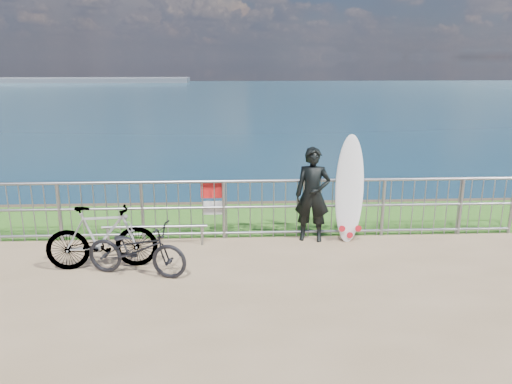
{
  "coord_description": "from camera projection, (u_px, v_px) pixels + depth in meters",
  "views": [
    {
      "loc": [
        -0.33,
        -7.27,
        3.3
      ],
      "look_at": [
        0.08,
        1.2,
        1.0
      ],
      "focal_mm": 35.0,
      "sensor_mm": 36.0,
      "label": 1
    }
  ],
  "objects": [
    {
      "name": "surfer",
      "position": [
        313.0,
        195.0,
        9.09
      ],
      "size": [
        0.71,
        0.55,
        1.74
      ],
      "primitive_type": "imported",
      "rotation": [
        0.0,
        0.0,
        -0.22
      ],
      "color": "black",
      "rests_on": "ground"
    },
    {
      "name": "bike_rack",
      "position": [
        155.0,
        229.0,
        8.94
      ],
      "size": [
        1.88,
        0.05,
        0.39
      ],
      "color": "gray",
      "rests_on": "ground"
    },
    {
      "name": "seascape",
      "position": [
        86.0,
        82.0,
        149.09
      ],
      "size": [
        260.0,
        260.0,
        5.0
      ],
      "color": "brown",
      "rests_on": "ground"
    },
    {
      "name": "bicycle_far",
      "position": [
        102.0,
        237.0,
        7.94
      ],
      "size": [
        1.78,
        0.66,
        1.05
      ],
      "primitive_type": "imported",
      "rotation": [
        0.0,
        0.0,
        1.67
      ],
      "color": "black",
      "rests_on": "ground"
    },
    {
      "name": "railing",
      "position": [
        251.0,
        208.0,
        9.28
      ],
      "size": [
        10.06,
        0.1,
        1.13
      ],
      "color": "gray",
      "rests_on": "ground"
    },
    {
      "name": "bicycle_near",
      "position": [
        137.0,
        249.0,
        7.71
      ],
      "size": [
        1.71,
        0.96,
        0.85
      ],
      "primitive_type": "imported",
      "rotation": [
        0.0,
        0.0,
        1.31
      ],
      "color": "black",
      "rests_on": "ground"
    },
    {
      "name": "grass_strip",
      "position": [
        249.0,
        219.0,
        10.49
      ],
      "size": [
        120.0,
        120.0,
        0.0
      ],
      "primitive_type": "plane",
      "color": "#2D661C",
      "rests_on": "ground"
    },
    {
      "name": "surfboard",
      "position": [
        349.0,
        192.0,
        9.12
      ],
      "size": [
        0.61,
        0.56,
        1.97
      ],
      "color": "white",
      "rests_on": "ground"
    }
  ]
}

